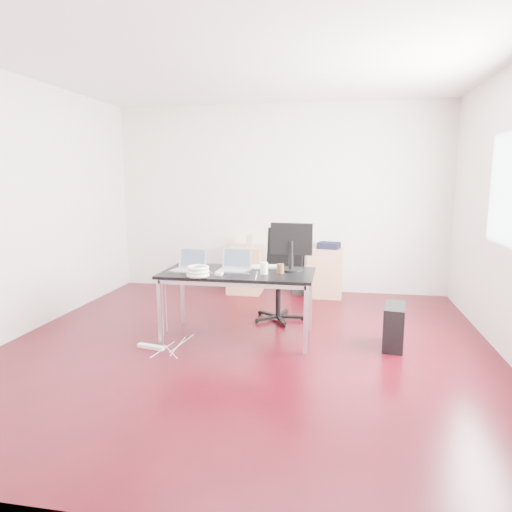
% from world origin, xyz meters
% --- Properties ---
extents(room_shell, '(5.00, 5.00, 5.00)m').
position_xyz_m(room_shell, '(0.04, 0.00, 1.40)').
color(room_shell, '#36060D').
rests_on(room_shell, ground).
extents(desk, '(1.60, 0.80, 0.73)m').
position_xyz_m(desk, '(-0.14, 0.24, 0.68)').
color(desk, black).
rests_on(desk, ground).
extents(office_chair, '(0.58, 0.60, 1.08)m').
position_xyz_m(office_chair, '(0.22, 1.03, 0.61)').
color(office_chair, black).
rests_on(office_chair, ground).
extents(filing_cabinet_left, '(0.50, 0.50, 0.70)m').
position_xyz_m(filing_cabinet_left, '(-0.47, 2.23, 0.35)').
color(filing_cabinet_left, tan).
rests_on(filing_cabinet_left, ground).
extents(filing_cabinet_right, '(0.50, 0.50, 0.70)m').
position_xyz_m(filing_cabinet_right, '(0.72, 2.23, 0.35)').
color(filing_cabinet_right, tan).
rests_on(filing_cabinet_right, ground).
extents(pc_tower, '(0.26, 0.47, 0.44)m').
position_xyz_m(pc_tower, '(1.49, 0.23, 0.22)').
color(pc_tower, black).
rests_on(pc_tower, ground).
extents(wastebasket, '(0.29, 0.29, 0.28)m').
position_xyz_m(wastebasket, '(0.35, 2.25, 0.14)').
color(wastebasket, black).
rests_on(wastebasket, ground).
extents(power_strip, '(0.31, 0.12, 0.04)m').
position_xyz_m(power_strip, '(-0.94, -0.25, 0.02)').
color(power_strip, white).
rests_on(power_strip, ground).
extents(laptop_left, '(0.37, 0.31, 0.23)m').
position_xyz_m(laptop_left, '(-0.66, 0.19, 0.79)').
color(laptop_left, silver).
rests_on(laptop_left, desk).
extents(laptop_right, '(0.35, 0.28, 0.23)m').
position_xyz_m(laptop_right, '(-0.18, 0.28, 0.79)').
color(laptop_right, silver).
rests_on(laptop_right, desk).
extents(monitor, '(0.45, 0.26, 0.51)m').
position_xyz_m(monitor, '(0.41, 0.41, 1.01)').
color(monitor, black).
rests_on(monitor, desk).
extents(keyboard, '(0.46, 0.24, 0.02)m').
position_xyz_m(keyboard, '(0.04, 0.49, 0.74)').
color(keyboard, white).
rests_on(keyboard, desk).
extents(cup_white, '(0.09, 0.09, 0.12)m').
position_xyz_m(cup_white, '(0.15, 0.16, 0.79)').
color(cup_white, white).
rests_on(cup_white, desk).
extents(cup_brown, '(0.09, 0.09, 0.10)m').
position_xyz_m(cup_brown, '(0.32, 0.23, 0.78)').
color(cup_brown, brown).
rests_on(cup_brown, desk).
extents(cable_coil, '(0.24, 0.24, 0.11)m').
position_xyz_m(cable_coil, '(-0.48, -0.08, 0.78)').
color(cable_coil, white).
rests_on(cable_coil, desk).
extents(power_adapter, '(0.08, 0.08, 0.03)m').
position_xyz_m(power_adapter, '(-0.29, 0.03, 0.74)').
color(power_adapter, white).
rests_on(power_adapter, desk).
extents(speaker, '(0.10, 0.09, 0.18)m').
position_xyz_m(speaker, '(-0.39, 2.20, 0.79)').
color(speaker, '#9E9E9E').
rests_on(speaker, filing_cabinet_left).
extents(navy_garment, '(0.35, 0.31, 0.09)m').
position_xyz_m(navy_garment, '(0.77, 2.26, 0.74)').
color(navy_garment, black).
rests_on(navy_garment, filing_cabinet_right).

